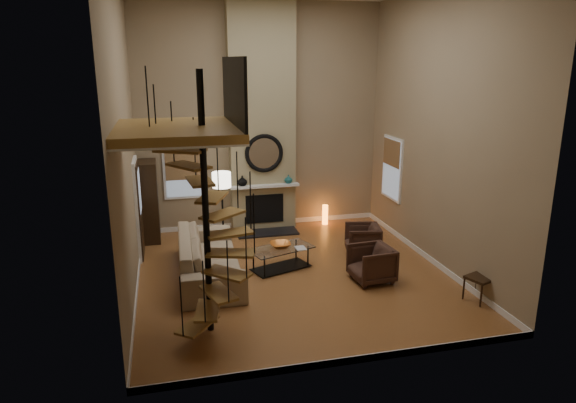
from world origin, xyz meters
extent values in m
cube|color=#B17039|center=(0.00, 0.00, -0.01)|extent=(6.00, 6.50, 0.01)
cube|color=#958060|center=(0.00, 3.25, 2.75)|extent=(6.00, 0.02, 5.50)
cube|color=#958060|center=(0.00, -3.25, 2.75)|extent=(6.00, 0.02, 5.50)
cube|color=#958060|center=(-3.00, 0.00, 2.75)|extent=(0.02, 6.50, 5.50)
cube|color=#958060|center=(3.00, 0.00, 2.75)|extent=(0.02, 6.50, 5.50)
cube|color=white|center=(0.00, 3.24, 0.06)|extent=(6.00, 0.02, 0.12)
cube|color=white|center=(0.00, -3.24, 0.06)|extent=(6.00, 0.02, 0.12)
cube|color=white|center=(-2.99, 0.00, 0.06)|extent=(0.02, 6.50, 0.12)
cube|color=white|center=(2.99, 0.00, 0.06)|extent=(0.02, 6.50, 0.12)
cube|color=#9A8C64|center=(0.00, 3.06, 2.75)|extent=(1.60, 0.38, 5.50)
cube|color=black|center=(0.00, 2.57, 0.02)|extent=(1.50, 0.60, 0.04)
cube|color=black|center=(0.00, 2.86, 0.55)|extent=(0.95, 0.02, 0.72)
cube|color=white|center=(0.00, 2.78, 1.15)|extent=(1.70, 0.18, 0.06)
torus|color=black|center=(0.00, 2.84, 1.95)|extent=(0.94, 0.10, 0.94)
cylinder|color=white|center=(0.00, 2.85, 1.95)|extent=(0.80, 0.01, 0.80)
imported|color=black|center=(-0.55, 2.82, 1.30)|extent=(0.24, 0.24, 0.25)
imported|color=#195759|center=(0.60, 2.82, 1.28)|extent=(0.20, 0.20, 0.21)
cube|color=white|center=(-1.90, 3.23, 1.60)|extent=(1.02, 0.04, 1.52)
cube|color=#8C9EB2|center=(-1.90, 3.21, 1.60)|extent=(0.90, 0.01, 1.40)
cube|color=olive|center=(-1.90, 3.19, 1.81)|extent=(0.90, 0.01, 0.98)
cube|color=white|center=(2.98, 2.00, 1.60)|extent=(0.04, 1.02, 1.52)
cube|color=#8C9EB2|center=(2.96, 2.00, 1.60)|extent=(0.01, 0.90, 1.40)
cube|color=olive|center=(2.94, 2.00, 1.98)|extent=(0.01, 0.90, 0.63)
cube|color=white|center=(-2.97, 1.80, 1.05)|extent=(0.06, 1.05, 2.16)
cube|color=black|center=(-2.94, 1.80, 1.02)|extent=(0.05, 0.90, 2.05)
cube|color=#8C9EB2|center=(-2.90, 1.80, 1.45)|extent=(0.01, 0.60, 0.90)
cube|color=olive|center=(-2.15, -1.80, 3.18)|extent=(1.70, 2.20, 0.12)
cube|color=white|center=(-2.15, -1.80, 3.10)|extent=(1.70, 2.20, 0.03)
cube|color=black|center=(-1.33, -1.80, 3.71)|extent=(0.04, 2.20, 0.94)
cylinder|color=black|center=(-1.80, -1.80, 2.01)|extent=(0.10, 0.10, 4.02)
cube|color=olive|center=(-2.02, -2.08, 0.26)|extent=(0.71, 0.78, 0.04)
cylinder|color=black|center=(-2.24, -2.37, 0.73)|extent=(0.02, 0.02, 0.94)
cube|color=olive|center=(-1.86, -2.15, 0.52)|extent=(0.46, 0.77, 0.04)
cylinder|color=black|center=(-1.93, -2.51, 0.99)|extent=(0.02, 0.02, 0.94)
cube|color=olive|center=(-1.69, -2.14, 0.78)|extent=(0.55, 0.79, 0.04)
cylinder|color=black|center=(-1.58, -2.48, 1.25)|extent=(0.02, 0.02, 0.94)
cube|color=olive|center=(-1.54, -2.05, 1.04)|extent=(0.75, 0.74, 0.04)
cylinder|color=black|center=(-1.28, -2.30, 1.51)|extent=(0.02, 0.02, 0.94)
cube|color=olive|center=(-1.45, -1.90, 1.30)|extent=(0.79, 0.53, 0.04)
cylinder|color=black|center=(-1.11, -2.00, 1.77)|extent=(0.02, 0.02, 0.94)
cube|color=olive|center=(-1.45, -1.73, 1.56)|extent=(0.77, 0.48, 0.04)
cylinder|color=black|center=(-1.10, -1.65, 2.03)|extent=(0.02, 0.02, 0.94)
cube|color=olive|center=(-1.52, -1.57, 1.82)|extent=(0.77, 0.72, 0.04)
cylinder|color=black|center=(-1.25, -1.34, 2.29)|extent=(0.02, 0.02, 0.94)
cube|color=olive|center=(-1.67, -1.47, 2.08)|extent=(0.58, 0.79, 0.04)
cylinder|color=black|center=(-1.53, -1.13, 2.55)|extent=(0.02, 0.02, 0.94)
cube|color=olive|center=(-1.84, -1.44, 2.34)|extent=(0.41, 0.75, 0.04)
cylinder|color=black|center=(-1.88, -1.08, 2.81)|extent=(0.02, 0.02, 0.94)
cube|color=olive|center=(-2.00, -1.50, 2.60)|extent=(0.68, 0.79, 0.04)
cylinder|color=black|center=(-2.20, -1.20, 3.07)|extent=(0.02, 0.02, 0.94)
cube|color=olive|center=(-2.12, -1.63, 2.86)|extent=(0.80, 0.64, 0.04)
cylinder|color=black|center=(-2.44, -1.46, 3.33)|extent=(0.02, 0.02, 0.94)
cube|color=olive|center=(-2.16, -1.80, 3.12)|extent=(0.72, 0.34, 0.04)
cylinder|color=black|center=(-2.52, -1.80, 3.59)|extent=(0.02, 0.02, 0.94)
cube|color=black|center=(-2.75, 2.77, 0.95)|extent=(0.40, 0.84, 1.89)
imported|color=tan|center=(-1.63, 0.35, 0.40)|extent=(1.21, 2.95, 0.85)
imported|color=#3D251C|center=(1.81, 0.65, 0.35)|extent=(0.86, 0.85, 0.66)
imported|color=#3D251C|center=(1.46, -0.66, 0.35)|extent=(0.82, 0.80, 0.70)
cube|color=silver|center=(-0.17, 0.33, 0.44)|extent=(1.43, 1.04, 0.02)
cube|color=black|center=(-0.17, 0.33, 0.03)|extent=(1.29, 0.90, 0.02)
cylinder|color=black|center=(-0.58, -0.05, 0.22)|extent=(0.04, 0.04, 0.47)
cylinder|color=black|center=(0.40, 0.30, 0.22)|extent=(0.04, 0.04, 0.47)
cylinder|color=black|center=(-0.73, 0.36, 0.22)|extent=(0.04, 0.04, 0.47)
cylinder|color=black|center=(0.25, 0.71, 0.22)|extent=(0.04, 0.04, 0.47)
imported|color=orange|center=(-0.17, 0.38, 0.50)|extent=(0.42, 0.42, 0.10)
imported|color=gray|center=(0.18, 0.18, 0.46)|extent=(0.21, 0.28, 0.03)
cylinder|color=black|center=(-1.14, 1.99, 0.01)|extent=(0.38, 0.38, 0.03)
cylinder|color=black|center=(-1.14, 1.99, 0.80)|extent=(0.04, 0.04, 1.64)
cylinder|color=#F2E5C6|center=(-1.14, 1.99, 1.55)|extent=(0.42, 0.42, 0.34)
cylinder|color=orange|center=(1.61, 2.94, 0.25)|extent=(0.15, 0.15, 0.52)
cube|color=black|center=(2.91, -1.92, 0.44)|extent=(0.52, 0.52, 0.05)
cube|color=black|center=(3.10, -1.85, 0.70)|extent=(0.17, 0.38, 0.48)
cylinder|color=black|center=(2.80, -2.15, 0.21)|extent=(0.04, 0.04, 0.39)
cylinder|color=black|center=(3.14, -2.03, 0.21)|extent=(0.04, 0.04, 0.39)
cylinder|color=black|center=(2.67, -1.82, 0.21)|extent=(0.04, 0.04, 0.39)
cylinder|color=black|center=(3.01, -1.69, 0.21)|extent=(0.04, 0.04, 0.39)
camera|label=1|loc=(-2.34, -9.21, 4.15)|focal=32.04mm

